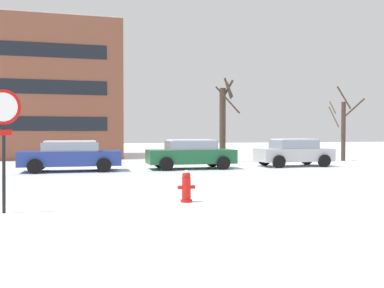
# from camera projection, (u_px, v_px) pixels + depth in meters

# --- Properties ---
(ground_plane) EXTENTS (120.00, 120.00, 0.00)m
(ground_plane) POSITION_uv_depth(u_px,v_px,m) (105.00, 195.00, 11.89)
(ground_plane) COLOR white
(road_surface) EXTENTS (80.00, 8.07, 0.00)m
(road_surface) POSITION_uv_depth(u_px,v_px,m) (100.00, 182.00, 14.82)
(road_surface) COLOR silver
(road_surface) RESTS_ON ground
(stop_sign) EXTENTS (0.75, 0.17, 2.67)m
(stop_sign) POSITION_uv_depth(u_px,v_px,m) (3.00, 126.00, 9.15)
(stop_sign) COLOR black
(stop_sign) RESTS_ON ground
(fire_hydrant) EXTENTS (0.44, 0.30, 0.80)m
(fire_hydrant) POSITION_uv_depth(u_px,v_px,m) (186.00, 186.00, 10.62)
(fire_hydrant) COLOR red
(fire_hydrant) RESTS_ON ground
(parked_car_blue) EXTENTS (4.43, 2.03, 1.39)m
(parked_car_blue) POSITION_uv_depth(u_px,v_px,m) (71.00, 155.00, 19.16)
(parked_car_blue) COLOR #283D93
(parked_car_blue) RESTS_ON ground
(parked_car_green) EXTENTS (4.21, 2.01, 1.42)m
(parked_car_green) POSITION_uv_depth(u_px,v_px,m) (191.00, 154.00, 20.52)
(parked_car_green) COLOR #1E6038
(parked_car_green) RESTS_ON ground
(parked_car_silver) EXTENTS (3.88, 2.00, 1.44)m
(parked_car_silver) POSITION_uv_depth(u_px,v_px,m) (294.00, 152.00, 22.11)
(parked_car_silver) COLOR silver
(parked_car_silver) RESTS_ON ground
(tree_far_mid) EXTENTS (1.99, 1.73, 4.63)m
(tree_far_mid) POSITION_uv_depth(u_px,v_px,m) (344.00, 127.00, 26.42)
(tree_far_mid) COLOR #423326
(tree_far_mid) RESTS_ON ground
(tree_far_left) EXTENTS (1.58, 1.44, 5.00)m
(tree_far_left) POSITION_uv_depth(u_px,v_px,m) (223.00, 121.00, 25.48)
(tree_far_left) COLOR #423326
(tree_far_left) RESTS_ON ground
(building_far_left) EXTENTS (10.70, 9.72, 9.40)m
(building_far_left) POSITION_uv_depth(u_px,v_px,m) (44.00, 93.00, 31.28)
(building_far_left) COLOR brown
(building_far_left) RESTS_ON ground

